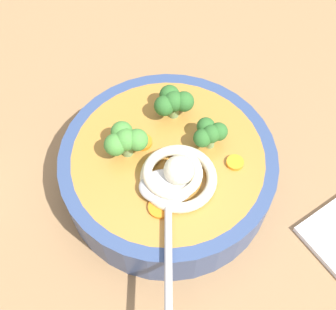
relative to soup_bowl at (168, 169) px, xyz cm
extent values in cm
cube|color=#936D47|center=(2.07, 0.72, -5.46)|extent=(110.52, 110.52, 4.36)
cylinder|color=#334775|center=(0.00, 0.00, -0.11)|extent=(25.72, 25.72, 6.35)
cylinder|color=#B27A33|center=(0.00, 0.00, 0.15)|extent=(22.63, 22.63, 5.84)
torus|color=beige|center=(0.31, 3.54, 3.66)|extent=(8.61, 8.61, 1.19)
torus|color=beige|center=(0.87, 3.17, 4.61)|extent=(9.22, 9.22, 1.07)
sphere|color=beige|center=(0.31, 3.54, 5.21)|extent=(3.34, 3.34, 3.34)
ellipsoid|color=#B7B7BC|center=(1.83, 4.11, 3.87)|extent=(7.27, 6.46, 1.60)
cylinder|color=#B7B7BC|center=(4.89, 10.96, 3.87)|extent=(6.84, 14.03, 0.80)
cylinder|color=#7A9E60|center=(-5.05, 0.51, 3.66)|extent=(1.09, 1.09, 1.17)
sphere|color=#2D6628|center=(-5.05, 0.51, 5.32)|extent=(2.15, 2.15, 2.15)
sphere|color=#2D6628|center=(-3.98, 0.51, 5.12)|extent=(2.15, 2.15, 2.15)
sphere|color=#2D6628|center=(-6.03, 0.90, 5.22)|extent=(2.15, 2.15, 2.15)
sphere|color=#2D6628|center=(-5.05, -0.57, 5.16)|extent=(2.15, 2.15, 2.15)
cylinder|color=#7A9E60|center=(4.17, -2.21, 3.77)|extent=(1.30, 1.30, 1.40)
sphere|color=#478938|center=(4.17, -2.21, 5.75)|extent=(2.56, 2.56, 2.56)
sphere|color=#478938|center=(5.45, -2.21, 5.51)|extent=(2.56, 2.56, 2.56)
sphere|color=#478938|center=(3.00, -1.75, 5.63)|extent=(2.56, 2.56, 2.56)
sphere|color=#478938|center=(4.17, -3.50, 5.56)|extent=(2.56, 2.56, 2.56)
cylinder|color=#7A9E60|center=(-3.06, -5.13, 3.75)|extent=(1.26, 1.26, 1.35)
sphere|color=#2D6628|center=(-3.06, -5.13, 5.66)|extent=(2.48, 2.48, 2.48)
sphere|color=#2D6628|center=(-1.82, -5.13, 5.44)|extent=(2.48, 2.48, 2.48)
sphere|color=#2D6628|center=(-4.19, -4.68, 5.55)|extent=(2.48, 2.48, 2.48)
sphere|color=#2D6628|center=(-3.06, -6.37, 5.48)|extent=(2.48, 2.48, 2.48)
cylinder|color=orange|center=(-6.52, 4.21, 3.30)|extent=(2.00, 2.00, 0.47)
cylinder|color=orange|center=(1.71, -2.77, 3.31)|extent=(2.30, 2.30, 0.48)
cylinder|color=orange|center=(3.59, 5.87, 3.28)|extent=(2.54, 2.54, 0.41)
camera|label=1|loc=(10.86, 24.18, 44.18)|focal=44.97mm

